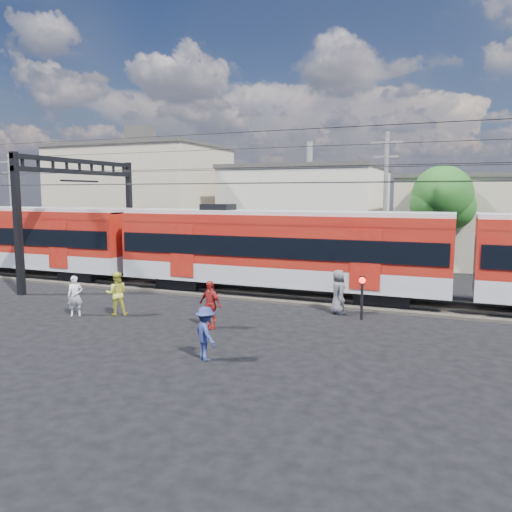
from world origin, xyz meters
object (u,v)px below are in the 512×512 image
object	(u,v)px
pedestrian_c	(206,333)
crossing_signal	(362,290)
commuter_train	(282,248)
pedestrian_a	(75,296)

from	to	relation	value
pedestrian_c	crossing_signal	xyz separation A→B (m)	(3.49, 6.60, 0.40)
crossing_signal	pedestrian_c	bearing A→B (deg)	-117.89
commuter_train	pedestrian_c	bearing A→B (deg)	-84.33
pedestrian_a	crossing_signal	bearing A→B (deg)	-19.94
crossing_signal	commuter_train	bearing A→B (deg)	144.58
pedestrian_a	pedestrian_c	bearing A→B (deg)	-59.52
pedestrian_a	pedestrian_c	world-z (taller)	pedestrian_a
commuter_train	pedestrian_a	distance (m)	9.64
commuter_train	pedestrian_a	world-z (taller)	commuter_train
pedestrian_a	crossing_signal	world-z (taller)	crossing_signal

